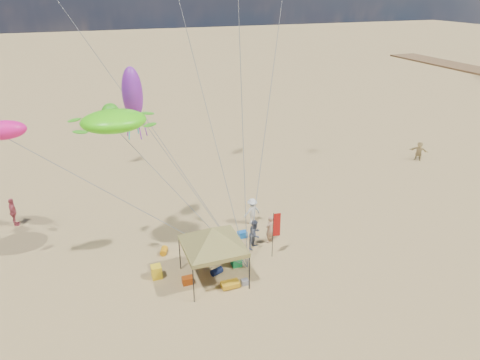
% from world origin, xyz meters
% --- Properties ---
extents(ground, '(280.00, 280.00, 0.00)m').
position_xyz_m(ground, '(0.00, 0.00, 0.00)').
color(ground, tan).
rests_on(ground, ground).
extents(canopy_tent, '(5.65, 5.65, 3.49)m').
position_xyz_m(canopy_tent, '(-2.44, 0.28, 2.90)').
color(canopy_tent, black).
rests_on(canopy_tent, ground).
extents(feather_flag, '(0.42, 0.09, 2.75)m').
position_xyz_m(feather_flag, '(1.31, 1.00, 1.85)').
color(feather_flag, black).
rests_on(feather_flag, ground).
extents(cooler_red, '(0.54, 0.38, 0.38)m').
position_xyz_m(cooler_red, '(-3.79, 0.34, 0.19)').
color(cooler_red, '#AC410D').
rests_on(cooler_red, ground).
extents(cooler_blue, '(0.54, 0.38, 0.38)m').
position_xyz_m(cooler_blue, '(0.32, 3.49, 0.19)').
color(cooler_blue, '#165EB4').
rests_on(cooler_blue, ground).
extents(bag_navy, '(0.69, 0.54, 0.36)m').
position_xyz_m(bag_navy, '(-2.19, 0.56, 0.18)').
color(bag_navy, '#0D183D').
rests_on(bag_navy, ground).
extents(bag_orange, '(0.54, 0.69, 0.36)m').
position_xyz_m(bag_orange, '(-4.39, 3.39, 0.18)').
color(bag_orange, orange).
rests_on(bag_orange, ground).
extents(chair_green, '(0.50, 0.50, 0.70)m').
position_xyz_m(chair_green, '(-0.97, 0.96, 0.35)').
color(chair_green, green).
rests_on(chair_green, ground).
extents(chair_yellow, '(0.50, 0.50, 0.70)m').
position_xyz_m(chair_yellow, '(-5.15, 1.37, 0.35)').
color(chair_yellow, yellow).
rests_on(chair_yellow, ground).
extents(crate_grey, '(0.34, 0.30, 0.28)m').
position_xyz_m(crate_grey, '(-1.13, -0.72, 0.14)').
color(crate_grey, slate).
rests_on(crate_grey, ground).
extents(beach_cart, '(0.90, 0.50, 0.24)m').
position_xyz_m(beach_cart, '(-1.89, -0.70, 0.20)').
color(beach_cart, orange).
rests_on(beach_cart, ground).
extents(person_near_a, '(0.74, 0.67, 1.70)m').
position_xyz_m(person_near_a, '(1.62, 2.46, 0.85)').
color(person_near_a, tan).
rests_on(person_near_a, ground).
extents(person_near_b, '(1.09, 1.06, 1.77)m').
position_xyz_m(person_near_b, '(0.61, 2.21, 0.88)').
color(person_near_b, '#3C4151').
rests_on(person_near_b, ground).
extents(person_near_c, '(1.19, 0.79, 1.72)m').
position_xyz_m(person_near_c, '(1.47, 4.81, 0.86)').
color(person_near_c, white).
rests_on(person_near_c, ground).
extents(person_far_a, '(0.46, 1.08, 1.84)m').
position_xyz_m(person_far_a, '(-12.46, 9.74, 0.92)').
color(person_far_a, '#AF434D').
rests_on(person_far_a, ground).
extents(person_far_c, '(1.40, 1.47, 1.66)m').
position_xyz_m(person_far_c, '(18.83, 9.93, 0.83)').
color(person_far_c, tan).
rests_on(person_far_c, ground).
extents(turtle_kite, '(3.56, 3.11, 1.02)m').
position_xyz_m(turtle_kite, '(-6.21, 3.38, 7.86)').
color(turtle_kite, '#4EFF0E').
rests_on(turtle_kite, ground).
extents(fish_kite, '(2.15, 1.60, 0.86)m').
position_xyz_m(fish_kite, '(-10.91, 3.58, 7.88)').
color(fish_kite, '#FF1383').
rests_on(fish_kite, ground).
extents(squid_kite, '(1.27, 1.27, 2.78)m').
position_xyz_m(squid_kite, '(-4.97, 5.63, 8.59)').
color(squid_kite, purple).
rests_on(squid_kite, ground).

